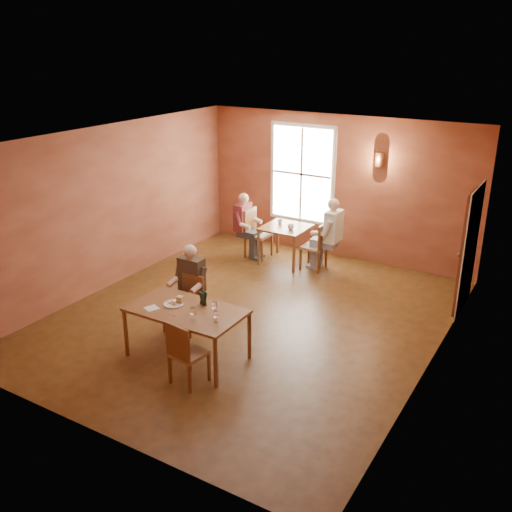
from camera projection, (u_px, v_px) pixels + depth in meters
The scene contains 28 objects.
ground at pixel (250, 317), 9.65m from camera, with size 6.00×7.00×0.01m, color brown.
wall_back at pixel (337, 187), 11.91m from camera, with size 6.00×0.04×3.00m, color brown.
wall_front at pixel (85, 321), 6.30m from camera, with size 6.00×0.04×3.00m, color brown.
wall_left at pixel (112, 207), 10.55m from camera, with size 0.04×7.00×3.00m, color brown.
wall_right at pixel (439, 270), 7.67m from camera, with size 0.04×7.00×3.00m, color brown.
ceiling at pixel (249, 139), 8.57m from camera, with size 6.00×7.00×0.04m, color white.
window at pixel (302, 174), 12.18m from camera, with size 1.36×0.10×1.96m, color white.
door at pixel (467, 250), 9.71m from camera, with size 0.12×1.04×2.10m, color maroon.
wall_sconce at pixel (379, 159), 11.15m from camera, with size 0.16×0.16×0.28m, color brown.
main_table at pixel (187, 333), 8.32m from camera, with size 1.68×0.95×0.79m, color brown, non-canonical shape.
chair_diner_main at pixel (187, 305), 9.06m from camera, with size 0.40×0.40×0.91m, color #452D16, non-canonical shape.
diner_main at pixel (185, 294), 8.96m from camera, with size 0.53×0.53×1.33m, color black, non-canonical shape.
chair_empty at pixel (189, 352), 7.68m from camera, with size 0.42×0.42×0.94m, color #442212, non-canonical shape.
plate_food at pixel (173, 303), 8.31m from camera, with size 0.29×0.29×0.04m, color silver.
sandwich at pixel (180, 301), 8.32m from camera, with size 0.09×0.08×0.10m, color tan.
goblet_a at pixel (215, 307), 8.01m from camera, with size 0.08×0.08×0.20m, color white, non-canonical shape.
goblet_b at pixel (216, 316), 7.76m from camera, with size 0.07×0.07×0.18m, color white, non-canonical shape.
goblet_c at pixel (193, 313), 7.83m from camera, with size 0.08×0.08×0.20m, color white, non-canonical shape.
menu_stand at pixel (203, 298), 8.28m from camera, with size 0.12×0.06×0.21m, color black.
knife at pixel (170, 315), 8.00m from camera, with size 0.19×0.02×0.00m, color white.
napkin at pixel (152, 308), 8.20m from camera, with size 0.18×0.18×0.01m, color white.
second_table at pixel (285, 245), 11.88m from camera, with size 0.89×0.89×0.79m, color brown, non-canonical shape.
chair_diner_white at pixel (314, 246), 11.53m from camera, with size 0.43×0.43×0.98m, color #45230F, non-canonical shape.
diner_white at pixel (316, 235), 11.43m from camera, with size 0.58×0.58×1.45m, color white, non-canonical shape.
chair_diner_maroon at pixel (259, 234), 12.14m from camera, with size 0.46×0.46×1.04m, color #432616, non-canonical shape.
diner_maroon at pixel (257, 227), 12.10m from camera, with size 0.54×0.54×1.34m, color #551213, non-canonical shape.
cup_a at pixel (291, 227), 11.54m from camera, with size 0.13×0.13×0.11m, color white.
cup_b at pixel (280, 222), 11.88m from camera, with size 0.11×0.11×0.10m, color white.
Camera 1 is at (4.52, -7.36, 4.44)m, focal length 40.00 mm.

